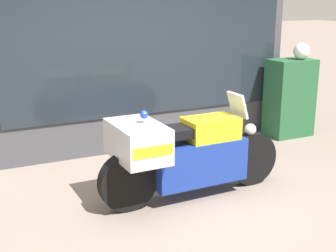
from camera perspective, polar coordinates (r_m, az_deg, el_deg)
The scene contains 6 objects.
ground_plane at distance 5.49m, azimuth 1.65°, elevation -8.57°, with size 60.00×60.00×0.00m, color gray.
shop_building at distance 6.72m, azimuth -9.53°, elevation 12.37°, with size 5.55×0.55×3.77m.
window_display at distance 7.23m, azimuth -2.89°, elevation 1.62°, with size 4.14×0.30×2.13m.
paramedic_motorcycle at distance 5.24m, azimuth 1.61°, elevation -3.22°, with size 2.28×0.80×1.17m.
utility_cabinet at distance 7.92m, azimuth 14.60°, elevation 3.35°, with size 0.72×0.48×1.26m, color #235633.
white_helmet at distance 7.83m, azimuth 15.97°, elevation 8.77°, with size 0.26×0.26×0.26m, color white.
Camera 1 is at (-2.32, -4.44, 2.25)m, focal length 50.00 mm.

